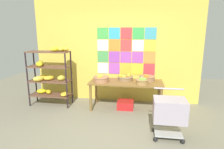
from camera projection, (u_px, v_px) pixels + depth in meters
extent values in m
plane|color=gray|center=(102.00, 134.00, 3.62)|extent=(9.75, 9.75, 0.00)
cube|color=gold|center=(116.00, 51.00, 5.15)|extent=(4.47, 0.06, 2.74)
cube|color=green|center=(103.00, 33.00, 5.06)|extent=(0.30, 0.01, 0.30)
cube|color=#319FBB|center=(114.00, 33.00, 5.02)|extent=(0.30, 0.01, 0.30)
cube|color=#D0373A|center=(126.00, 33.00, 4.97)|extent=(0.30, 0.01, 0.30)
cube|color=green|center=(138.00, 33.00, 4.92)|extent=(0.30, 0.01, 0.30)
cube|color=teal|center=(151.00, 33.00, 4.88)|extent=(0.30, 0.01, 0.30)
cube|color=silver|center=(103.00, 45.00, 5.13)|extent=(0.30, 0.01, 0.30)
cube|color=orange|center=(114.00, 45.00, 5.09)|extent=(0.30, 0.01, 0.30)
cube|color=#D73C3D|center=(126.00, 45.00, 5.04)|extent=(0.30, 0.01, 0.30)
cube|color=silver|center=(138.00, 46.00, 4.99)|extent=(0.30, 0.01, 0.30)
cube|color=yellow|center=(150.00, 46.00, 4.95)|extent=(0.30, 0.01, 0.30)
cube|color=#489850|center=(103.00, 57.00, 5.20)|extent=(0.30, 0.01, 0.30)
cube|color=purple|center=(114.00, 57.00, 5.16)|extent=(0.30, 0.01, 0.30)
cube|color=purple|center=(126.00, 57.00, 5.11)|extent=(0.30, 0.01, 0.30)
cube|color=purple|center=(138.00, 57.00, 5.06)|extent=(0.30, 0.01, 0.30)
cube|color=orange|center=(150.00, 58.00, 5.02)|extent=(0.30, 0.01, 0.30)
cube|color=white|center=(103.00, 68.00, 5.27)|extent=(0.30, 0.01, 0.30)
cube|color=#A74AB6|center=(114.00, 68.00, 5.23)|extent=(0.30, 0.01, 0.30)
cube|color=gold|center=(126.00, 69.00, 5.18)|extent=(0.30, 0.01, 0.30)
cube|color=yellow|center=(137.00, 69.00, 5.13)|extent=(0.30, 0.01, 0.30)
cube|color=#DF363F|center=(149.00, 69.00, 5.09)|extent=(0.30, 0.01, 0.30)
cylinder|color=black|center=(28.00, 80.00, 4.83)|extent=(0.04, 0.04, 1.41)
cylinder|color=black|center=(66.00, 81.00, 4.68)|extent=(0.04, 0.04, 1.41)
cylinder|color=black|center=(35.00, 76.00, 5.18)|extent=(0.04, 0.04, 1.41)
cylinder|color=black|center=(72.00, 78.00, 5.03)|extent=(0.04, 0.04, 1.41)
cube|color=brown|center=(51.00, 95.00, 5.02)|extent=(1.07, 0.40, 0.03)
ellipsoid|color=yellow|center=(64.00, 94.00, 4.88)|extent=(0.18, 0.25, 0.10)
ellipsoid|color=yellow|center=(48.00, 92.00, 5.07)|extent=(0.24, 0.25, 0.10)
ellipsoid|color=yellow|center=(41.00, 91.00, 5.08)|extent=(0.28, 0.23, 0.12)
cube|color=brown|center=(50.00, 81.00, 4.94)|extent=(1.07, 0.40, 0.02)
ellipsoid|color=gold|center=(39.00, 79.00, 4.83)|extent=(0.29, 0.31, 0.14)
ellipsoid|color=yellow|center=(49.00, 78.00, 4.95)|extent=(0.30, 0.30, 0.12)
ellipsoid|color=yellow|center=(44.00, 77.00, 5.08)|extent=(0.23, 0.16, 0.12)
ellipsoid|color=gold|center=(61.00, 78.00, 4.90)|extent=(0.24, 0.25, 0.14)
cube|color=brown|center=(49.00, 67.00, 4.86)|extent=(1.07, 0.40, 0.02)
ellipsoid|color=yellow|center=(40.00, 63.00, 4.90)|extent=(0.23, 0.32, 0.13)
ellipsoid|color=yellow|center=(39.00, 64.00, 4.76)|extent=(0.26, 0.24, 0.13)
cube|color=brown|center=(48.00, 52.00, 4.77)|extent=(1.07, 0.40, 0.02)
ellipsoid|color=yellow|center=(55.00, 49.00, 4.69)|extent=(0.23, 0.29, 0.12)
ellipsoid|color=yellow|center=(61.00, 49.00, 4.76)|extent=(0.21, 0.28, 0.12)
ellipsoid|color=yellow|center=(64.00, 49.00, 4.81)|extent=(0.34, 0.27, 0.12)
cube|color=brown|center=(126.00, 82.00, 4.67)|extent=(1.77, 0.69, 0.04)
cylinder|color=brown|center=(91.00, 98.00, 4.59)|extent=(0.06, 0.06, 0.66)
cylinder|color=brown|center=(161.00, 102.00, 4.35)|extent=(0.06, 0.06, 0.66)
cylinder|color=brown|center=(96.00, 91.00, 5.14)|extent=(0.06, 0.06, 0.66)
cylinder|color=brown|center=(159.00, 94.00, 4.89)|extent=(0.06, 0.06, 0.66)
cylinder|color=#A16D49|center=(101.00, 79.00, 4.61)|extent=(0.36, 0.36, 0.12)
torus|color=#A26E4F|center=(101.00, 77.00, 4.60)|extent=(0.38, 0.38, 0.02)
sphere|color=gold|center=(99.00, 77.00, 4.54)|extent=(0.10, 0.10, 0.10)
sphere|color=gold|center=(101.00, 77.00, 4.60)|extent=(0.08, 0.08, 0.08)
sphere|color=gold|center=(99.00, 77.00, 4.55)|extent=(0.09, 0.09, 0.09)
cylinder|color=#986E4C|center=(147.00, 79.00, 4.72)|extent=(0.37, 0.37, 0.11)
torus|color=#9D6A4C|center=(147.00, 76.00, 4.71)|extent=(0.39, 0.39, 0.02)
sphere|color=orange|center=(147.00, 77.00, 4.61)|extent=(0.09, 0.09, 0.09)
sphere|color=orange|center=(146.00, 76.00, 4.76)|extent=(0.08, 0.08, 0.08)
sphere|color=orange|center=(146.00, 76.00, 4.66)|extent=(0.09, 0.09, 0.09)
cylinder|color=#856647|center=(125.00, 79.00, 4.76)|extent=(0.36, 0.36, 0.09)
torus|color=#7E6A4E|center=(125.00, 77.00, 4.75)|extent=(0.39, 0.39, 0.02)
sphere|color=gold|center=(129.00, 75.00, 4.81)|extent=(0.10, 0.10, 0.10)
sphere|color=gold|center=(120.00, 76.00, 4.75)|extent=(0.10, 0.10, 0.10)
sphere|color=gold|center=(124.00, 76.00, 4.76)|extent=(0.11, 0.11, 0.11)
sphere|color=gold|center=(124.00, 77.00, 4.74)|extent=(0.10, 0.10, 0.10)
cylinder|color=#A07A43|center=(142.00, 82.00, 4.41)|extent=(0.26, 0.26, 0.11)
torus|color=#9C7548|center=(142.00, 80.00, 4.40)|extent=(0.30, 0.30, 0.03)
sphere|color=#72C23F|center=(141.00, 79.00, 4.42)|extent=(0.07, 0.07, 0.07)
sphere|color=#7BAC44|center=(145.00, 79.00, 4.38)|extent=(0.09, 0.09, 0.09)
sphere|color=#78B235|center=(142.00, 80.00, 4.36)|extent=(0.08, 0.08, 0.08)
sphere|color=#71B84B|center=(142.00, 79.00, 4.41)|extent=(0.09, 0.09, 0.09)
cube|color=red|center=(125.00, 105.00, 4.80)|extent=(0.40, 0.35, 0.20)
sphere|color=black|center=(155.00, 139.00, 3.37)|extent=(0.08, 0.08, 0.08)
sphere|color=black|center=(183.00, 141.00, 3.30)|extent=(0.08, 0.08, 0.08)
sphere|color=black|center=(154.00, 130.00, 3.69)|extent=(0.08, 0.08, 0.08)
sphere|color=black|center=(179.00, 132.00, 3.62)|extent=(0.08, 0.08, 0.08)
cube|color=#A5A8AD|center=(168.00, 132.00, 3.48)|extent=(0.49, 0.35, 0.03)
cube|color=#A49AAB|center=(170.00, 110.00, 3.39)|extent=(0.57, 0.43, 0.40)
cylinder|color=#A49AAB|center=(169.00, 89.00, 3.55)|extent=(0.54, 0.03, 0.03)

